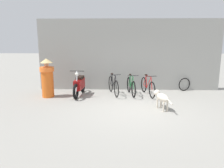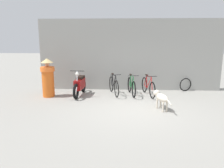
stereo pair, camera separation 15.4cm
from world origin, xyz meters
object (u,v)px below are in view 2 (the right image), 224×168
object	(u,v)px
motorcycle	(80,85)
stray_dog	(161,97)
bicycle_0	(114,86)
person_in_robes	(48,77)
spare_tire_left	(185,85)
bicycle_1	(131,86)
bicycle_2	(148,87)

from	to	relation	value
motorcycle	stray_dog	bearing A→B (deg)	64.59
bicycle_0	person_in_robes	xyz separation A→B (m)	(-2.71, -0.51, 0.43)
bicycle_0	spare_tire_left	world-z (taller)	bicycle_0
motorcycle	spare_tire_left	world-z (taller)	motorcycle
bicycle_1	bicycle_2	xyz separation A→B (m)	(0.71, -0.04, 0.00)
bicycle_0	motorcycle	world-z (taller)	motorcycle
stray_dog	spare_tire_left	world-z (taller)	same
stray_dog	person_in_robes	xyz separation A→B (m)	(-4.41, 1.50, 0.39)
person_in_robes	spare_tire_left	distance (m)	6.17
bicycle_0	bicycle_2	bearing A→B (deg)	71.23
person_in_robes	spare_tire_left	bearing A→B (deg)	-154.39
stray_dog	bicycle_2	bearing A→B (deg)	-11.97
bicycle_1	bicycle_2	distance (m)	0.71
person_in_robes	stray_dog	bearing A→B (deg)	174.88
bicycle_2	spare_tire_left	bearing A→B (deg)	103.40
bicycle_0	bicycle_1	xyz separation A→B (m)	(0.77, -0.05, -0.02)
bicycle_1	stray_dog	distance (m)	2.18
bicycle_1	bicycle_0	bearing A→B (deg)	-102.14
bicycle_0	stray_dog	world-z (taller)	bicycle_0
bicycle_0	person_in_robes	bearing A→B (deg)	-94.60
bicycle_1	person_in_robes	size ratio (longest dim) A/B	1.03
bicycle_0	bicycle_1	distance (m)	0.77
motorcycle	person_in_robes	bearing A→B (deg)	-75.11
bicycle_0	bicycle_1	size ratio (longest dim) A/B	1.02
bicycle_0	bicycle_2	xyz separation A→B (m)	(1.48, -0.09, -0.02)
bicycle_0	motorcycle	xyz separation A→B (m)	(-1.44, -0.26, 0.07)
bicycle_2	person_in_robes	xyz separation A→B (m)	(-4.19, -0.42, 0.45)
spare_tire_left	bicycle_2	bearing A→B (deg)	-155.02
motorcycle	stray_dog	size ratio (longest dim) A/B	1.63
spare_tire_left	motorcycle	bearing A→B (deg)	-167.84
stray_dog	spare_tire_left	distance (m)	3.20
motorcycle	stray_dog	world-z (taller)	motorcycle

